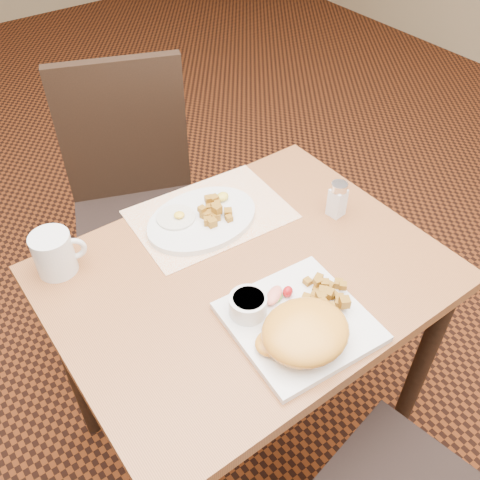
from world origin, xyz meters
name	(u,v)px	position (x,y,z in m)	size (l,w,h in m)	color
ground	(245,427)	(0.00, 0.00, 0.00)	(8.00, 8.00, 0.00)	black
table	(247,302)	(0.00, 0.00, 0.64)	(0.90, 0.70, 0.75)	#9C5C30
chair_far	(135,195)	(0.03, 0.68, 0.54)	(0.55, 0.55, 0.97)	black
placemat	(210,214)	(0.05, 0.22, 0.75)	(0.40, 0.28, 0.00)	white
plate_square	(299,322)	(0.00, -0.19, 0.76)	(0.28, 0.28, 0.02)	silver
plate_oval	(202,219)	(0.01, 0.21, 0.76)	(0.30, 0.23, 0.02)	silver
hollandaise_mound	(304,332)	(-0.04, -0.24, 0.80)	(0.19, 0.17, 0.07)	gold
ramekin	(248,304)	(-0.08, -0.11, 0.79)	(0.08, 0.08, 0.05)	silver
garnish_sq	(278,295)	(0.00, -0.12, 0.78)	(0.08, 0.06, 0.03)	#387223
fried_egg	(176,217)	(-0.04, 0.24, 0.77)	(0.10, 0.10, 0.02)	white
garnish_ov	(221,197)	(0.09, 0.24, 0.78)	(0.06, 0.05, 0.02)	#387223
salt_shaker	(338,199)	(0.32, 0.03, 0.80)	(0.05, 0.05, 0.10)	white
coffee_mug	(55,253)	(-0.35, 0.27, 0.80)	(0.12, 0.09, 0.11)	silver
home_fries_sq	(326,295)	(0.08, -0.18, 0.78)	(0.12, 0.13, 0.04)	#A9721B
home_fries_ov	(213,211)	(0.04, 0.20, 0.78)	(0.09, 0.10, 0.04)	#A9721B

